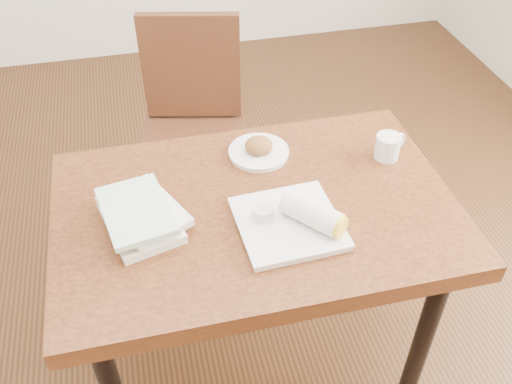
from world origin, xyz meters
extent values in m
cube|color=#472814|center=(0.00, 0.00, -0.01)|extent=(4.00, 5.00, 0.01)
cube|color=brown|center=(0.00, 0.00, 0.72)|extent=(1.17, 0.77, 0.06)
cylinder|color=black|center=(0.48, -0.28, 0.34)|extent=(0.06, 0.06, 0.69)
cylinder|color=black|center=(-0.48, 0.28, 0.34)|extent=(0.06, 0.06, 0.69)
cylinder|color=black|center=(0.48, 0.28, 0.34)|extent=(0.06, 0.06, 0.69)
cylinder|color=#4C2515|center=(0.11, 0.84, 0.23)|extent=(0.04, 0.04, 0.45)
cylinder|color=#4C2515|center=(-0.24, 0.92, 0.23)|extent=(0.04, 0.04, 0.45)
cylinder|color=#4C2515|center=(0.03, 0.49, 0.23)|extent=(0.04, 0.04, 0.45)
cylinder|color=#4C2515|center=(-0.32, 0.57, 0.23)|extent=(0.04, 0.04, 0.45)
cube|color=#4C2515|center=(-0.10, 0.70, 0.47)|extent=(0.50, 0.50, 0.04)
cube|color=#4C2515|center=(-0.06, 0.89, 0.73)|extent=(0.40, 0.13, 0.45)
cylinder|color=white|center=(0.06, 0.23, 0.76)|extent=(0.19, 0.19, 0.01)
cylinder|color=white|center=(0.06, 0.23, 0.76)|extent=(0.20, 0.20, 0.01)
ellipsoid|color=#B27538|center=(0.06, 0.23, 0.79)|extent=(0.12, 0.12, 0.05)
cylinder|color=white|center=(0.46, 0.13, 0.79)|extent=(0.08, 0.08, 0.08)
torus|color=white|center=(0.50, 0.15, 0.79)|extent=(0.06, 0.04, 0.06)
cylinder|color=tan|center=(0.46, 0.13, 0.83)|extent=(0.07, 0.07, 0.01)
cylinder|color=#F2E5CC|center=(0.46, 0.13, 0.83)|extent=(0.05, 0.05, 0.00)
cube|color=white|center=(0.07, -0.11, 0.76)|extent=(0.29, 0.29, 0.02)
cube|color=white|center=(0.07, -0.11, 0.77)|extent=(0.29, 0.29, 0.01)
cylinder|color=white|center=(0.13, -0.13, 0.81)|extent=(0.16, 0.18, 0.07)
cylinder|color=yellow|center=(0.18, -0.19, 0.81)|extent=(0.06, 0.06, 0.06)
cylinder|color=silver|center=(0.00, -0.08, 0.79)|extent=(0.06, 0.06, 0.03)
cylinder|color=red|center=(0.00, -0.08, 0.80)|extent=(0.05, 0.05, 0.01)
cube|color=white|center=(-0.33, -0.01, 0.76)|extent=(0.24, 0.29, 0.03)
cube|color=silver|center=(-0.32, 0.01, 0.79)|extent=(0.26, 0.30, 0.02)
cube|color=#87CBA2|center=(-0.34, -0.01, 0.81)|extent=(0.22, 0.28, 0.02)
camera|label=1|loc=(-0.28, -1.19, 1.88)|focal=40.00mm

